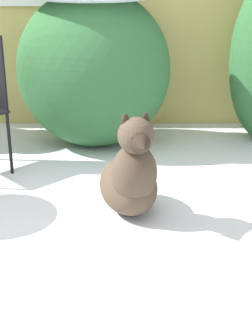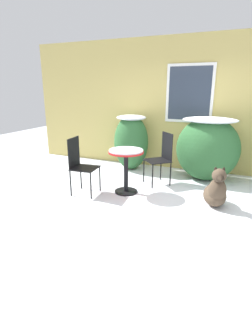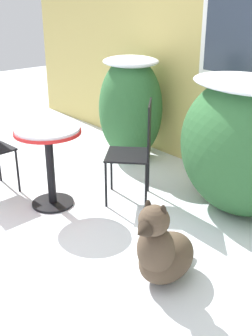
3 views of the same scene
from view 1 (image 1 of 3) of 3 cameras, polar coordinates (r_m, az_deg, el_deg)
The scene contains 2 objects.
shrub_middle at distance 4.33m, azimuth -3.90°, elevation 11.26°, with size 1.27×0.94×1.31m.
dog at distance 3.19m, azimuth 0.25°, elevation -1.08°, with size 0.47×0.75×0.70m.
Camera 1 is at (0.78, -2.67, 1.53)m, focal length 55.00 mm.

